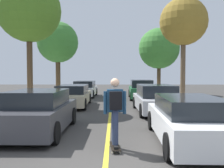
# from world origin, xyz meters

# --- Properties ---
(ground) EXTENTS (80.00, 80.00, 0.00)m
(ground) POSITION_xyz_m (0.00, 0.00, 0.00)
(ground) COLOR #3D3A38
(center_line) EXTENTS (0.12, 39.20, 0.01)m
(center_line) POSITION_xyz_m (0.00, 4.00, 0.00)
(center_line) COLOR gold
(center_line) RESTS_ON ground
(parked_car_left_nearest) EXTENTS (1.94, 4.20, 1.41)m
(parked_car_left_nearest) POSITION_xyz_m (-2.29, 2.99, 0.68)
(parked_car_left_nearest) COLOR #38383D
(parked_car_left_nearest) RESTS_ON ground
(parked_car_left_near) EXTENTS (2.00, 4.66, 1.27)m
(parked_car_left_near) POSITION_xyz_m (-2.29, 9.72, 0.64)
(parked_car_left_near) COLOR #BCAD89
(parked_car_left_near) RESTS_ON ground
(parked_car_left_far) EXTENTS (1.92, 4.44, 1.33)m
(parked_car_left_far) POSITION_xyz_m (-2.29, 16.01, 0.65)
(parked_car_left_far) COLOR white
(parked_car_left_far) RESTS_ON ground
(parked_car_right_nearest) EXTENTS (1.98, 4.58, 1.30)m
(parked_car_right_nearest) POSITION_xyz_m (2.29, 1.85, 0.65)
(parked_car_right_nearest) COLOR white
(parked_car_right_nearest) RESTS_ON ground
(parked_car_right_near) EXTENTS (2.03, 4.54, 1.39)m
(parked_car_right_near) POSITION_xyz_m (2.29, 7.36, 0.67)
(parked_car_right_near) COLOR #B7B7BC
(parked_car_right_near) RESTS_ON ground
(parked_car_right_far) EXTENTS (1.95, 4.41, 1.48)m
(parked_car_right_far) POSITION_xyz_m (2.29, 14.12, 0.73)
(parked_car_right_far) COLOR #1E5B33
(parked_car_right_far) RESTS_ON ground
(street_tree_left_nearest) EXTENTS (3.52, 3.52, 7.08)m
(street_tree_left_nearest) POSITION_xyz_m (-4.51, 8.74, 5.43)
(street_tree_left_nearest) COLOR #4C3823
(street_tree_left_nearest) RESTS_ON sidewalk_left
(street_tree_left_near) EXTENTS (3.43, 3.43, 6.16)m
(street_tree_left_near) POSITION_xyz_m (-4.51, 15.78, 4.56)
(street_tree_left_near) COLOR #4C3823
(street_tree_left_near) RESTS_ON sidewalk_left
(street_tree_right_nearest) EXTENTS (2.96, 2.96, 6.53)m
(street_tree_right_nearest) POSITION_xyz_m (4.51, 10.51, 5.15)
(street_tree_right_nearest) COLOR brown
(street_tree_right_nearest) RESTS_ON sidewalk_right
(street_tree_right_near) EXTENTS (3.89, 3.89, 6.18)m
(street_tree_right_near) POSITION_xyz_m (4.51, 18.83, 4.36)
(street_tree_right_near) COLOR #4C3823
(street_tree_right_near) RESTS_ON sidewalk_right
(skateboard) EXTENTS (0.29, 0.86, 0.10)m
(skateboard) POSITION_xyz_m (0.20, 1.17, 0.09)
(skateboard) COLOR black
(skateboard) RESTS_ON ground
(skateboarder) EXTENTS (0.59, 0.71, 1.73)m
(skateboarder) POSITION_xyz_m (0.21, 1.14, 1.09)
(skateboarder) COLOR black
(skateboarder) RESTS_ON skateboard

